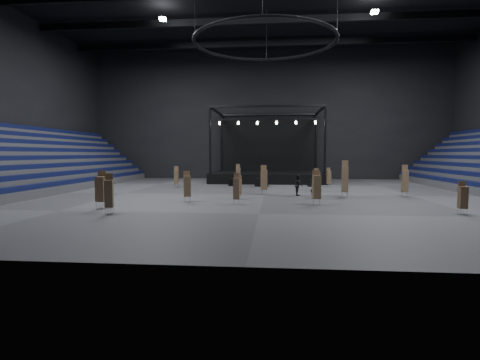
# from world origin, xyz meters

# --- Properties ---
(floor) EXTENTS (50.00, 50.00, 0.00)m
(floor) POSITION_xyz_m (0.00, 0.00, 0.00)
(floor) COLOR #4E4E51
(floor) RESTS_ON ground
(wall_back) EXTENTS (50.00, 0.20, 18.00)m
(wall_back) POSITION_xyz_m (0.00, 21.00, 9.00)
(wall_back) COLOR black
(wall_back) RESTS_ON ground
(bleachers_left) EXTENTS (7.20, 40.00, 6.40)m
(bleachers_left) POSITION_xyz_m (-22.94, 0.00, 1.73)
(bleachers_left) COLOR #4F4F51
(bleachers_left) RESTS_ON floor
(stage) EXTENTS (14.00, 10.00, 9.20)m
(stage) POSITION_xyz_m (0.00, 16.24, 1.45)
(stage) COLOR black
(stage) RESTS_ON floor
(truss_ring) EXTENTS (12.30, 12.30, 5.15)m
(truss_ring) POSITION_xyz_m (-0.00, 0.00, 13.00)
(truss_ring) COLOR black
(truss_ring) RESTS_ON ceiling
(flight_case_left) EXTENTS (1.21, 0.73, 0.75)m
(flight_case_left) POSITION_xyz_m (-3.63, 8.60, 0.38)
(flight_case_left) COLOR black
(flight_case_left) RESTS_ON floor
(flight_case_mid) EXTENTS (1.49, 0.99, 0.91)m
(flight_case_mid) POSITION_xyz_m (-0.49, 8.06, 0.46)
(flight_case_mid) COLOR black
(flight_case_mid) RESTS_ON floor
(flight_case_right) EXTENTS (1.25, 0.86, 0.76)m
(flight_case_right) POSITION_xyz_m (5.12, 8.58, 0.38)
(flight_case_right) COLOR black
(flight_case_right) RESTS_ON floor
(chair_stack_0) EXTENTS (0.44, 0.44, 2.21)m
(chair_stack_0) POSITION_xyz_m (-1.76, -6.46, 1.14)
(chair_stack_0) COLOR silver
(chair_stack_0) RESTS_ON floor
(chair_stack_1) EXTENTS (0.53, 0.53, 2.46)m
(chair_stack_1) POSITION_xyz_m (-2.98, 7.41, 1.25)
(chair_stack_1) COLOR silver
(chair_stack_1) RESTS_ON floor
(chair_stack_3) EXTENTS (0.57, 0.57, 2.47)m
(chair_stack_3) POSITION_xyz_m (-10.28, -9.32, 1.31)
(chair_stack_3) COLOR silver
(chair_stack_3) RESTS_ON floor
(chair_stack_4) EXTENTS (0.58, 0.58, 2.16)m
(chair_stack_4) POSITION_xyz_m (4.95, 3.62, 1.13)
(chair_stack_4) COLOR silver
(chair_stack_4) RESTS_ON floor
(chair_stack_5) EXTENTS (0.53, 0.53, 2.64)m
(chair_stack_5) POSITION_xyz_m (11.63, -0.57, 1.35)
(chair_stack_5) COLOR silver
(chair_stack_5) RESTS_ON floor
(chair_stack_6) EXTENTS (0.62, 0.62, 2.29)m
(chair_stack_6) POSITION_xyz_m (-5.51, -5.50, 1.20)
(chair_stack_6) COLOR silver
(chair_stack_6) RESTS_ON floor
(chair_stack_7) EXTENTS (0.52, 0.52, 1.87)m
(chair_stack_7) POSITION_xyz_m (-1.92, -3.37, 1.00)
(chair_stack_7) COLOR silver
(chair_stack_7) RESTS_ON floor
(chair_stack_8) EXTENTS (0.55, 0.55, 2.40)m
(chair_stack_8) POSITION_xyz_m (-8.85, -11.27, 1.23)
(chair_stack_8) COLOR silver
(chair_stack_8) RESTS_ON floor
(chair_stack_9) EXTENTS (0.43, 0.43, 1.95)m
(chair_stack_9) POSITION_xyz_m (11.83, -9.69, 1.03)
(chair_stack_9) COLOR silver
(chair_stack_9) RESTS_ON floor
(chair_stack_10) EXTENTS (0.60, 0.60, 2.57)m
(chair_stack_10) POSITION_xyz_m (-0.01, -0.03, 1.34)
(chair_stack_10) COLOR silver
(chair_stack_10) RESTS_ON floor
(chair_stack_11) EXTENTS (0.55, 0.55, 2.26)m
(chair_stack_11) POSITION_xyz_m (-9.36, 5.91, 1.18)
(chair_stack_11) COLOR silver
(chair_stack_11) RESTS_ON floor
(chair_stack_12) EXTENTS (0.48, 0.48, 2.08)m
(chair_stack_12) POSITION_xyz_m (6.67, 8.01, 1.08)
(chair_stack_12) COLOR silver
(chair_stack_12) RESTS_ON floor
(chair_stack_13) EXTENTS (0.60, 0.60, 2.43)m
(chair_stack_13) POSITION_xyz_m (3.80, -6.26, 1.28)
(chair_stack_13) COLOR silver
(chair_stack_13) RESTS_ON floor
(chair_stack_14) EXTENTS (0.59, 0.59, 3.02)m
(chair_stack_14) POSITION_xyz_m (6.60, -1.49, 1.52)
(chair_stack_14) COLOR silver
(chair_stack_14) RESTS_ON floor
(man_center) EXTENTS (0.63, 0.45, 1.63)m
(man_center) POSITION_xyz_m (4.05, -2.25, 0.81)
(man_center) COLOR black
(man_center) RESTS_ON floor
(crew_member) EXTENTS (0.68, 0.87, 1.79)m
(crew_member) POSITION_xyz_m (2.95, -0.46, 0.89)
(crew_member) COLOR black
(crew_member) RESTS_ON floor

